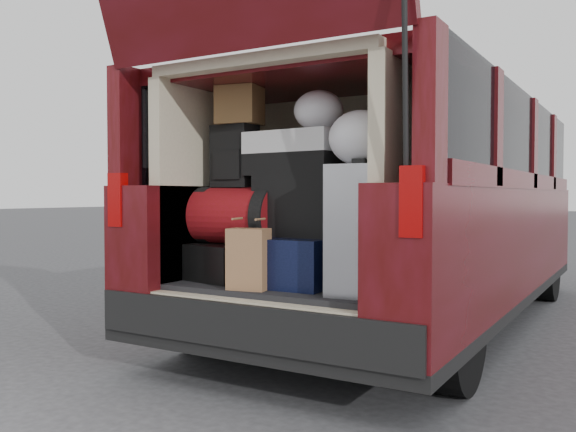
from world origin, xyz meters
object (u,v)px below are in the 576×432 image
at_px(navy_hardshell, 299,260).
at_px(red_duffel, 238,216).
at_px(twotone_duffel, 295,153).
at_px(backpack, 235,156).
at_px(silver_roller, 364,230).
at_px(black_hardshell, 235,261).
at_px(kraft_bag, 249,259).
at_px(black_soft_case, 301,206).

height_order(navy_hardshell, red_duffel, red_duffel).
bearing_deg(twotone_duffel, red_duffel, -166.44).
bearing_deg(backpack, silver_roller, -4.87).
bearing_deg(silver_roller, navy_hardshell, 159.79).
relative_size(red_duffel, twotone_duffel, 0.93).
distance_m(black_hardshell, twotone_duffel, 0.74).
xyz_separation_m(black_hardshell, kraft_bag, (0.31, -0.31, 0.06)).
bearing_deg(kraft_bag, black_hardshell, 124.58).
bearing_deg(silver_roller, red_duffel, 170.30).
bearing_deg(backpack, black_hardshell, 39.30).
distance_m(red_duffel, backpack, 0.35).
height_order(black_hardshell, silver_roller, silver_roller).
distance_m(silver_roller, twotone_duffel, 0.64).
height_order(navy_hardshell, silver_roller, silver_roller).
distance_m(navy_hardshell, twotone_duffel, 0.60).
distance_m(black_hardshell, backpack, 0.62).
xyz_separation_m(navy_hardshell, silver_roller, (0.45, -0.13, 0.19)).
relative_size(navy_hardshell, kraft_bag, 1.89).
relative_size(red_duffel, backpack, 1.38).
relative_size(black_hardshell, navy_hardshell, 0.87).
height_order(red_duffel, black_soft_case, black_soft_case).
distance_m(black_soft_case, twotone_duffel, 0.30).
bearing_deg(twotone_duffel, navy_hardshell, -8.91).
bearing_deg(black_hardshell, twotone_duffel, 14.94).
bearing_deg(navy_hardshell, backpack, -179.07).
height_order(black_hardshell, navy_hardshell, navy_hardshell).
relative_size(silver_roller, backpack, 1.76).
bearing_deg(red_duffel, black_soft_case, 5.17).
xyz_separation_m(kraft_bag, twotone_duffel, (0.09, 0.33, 0.57)).
xyz_separation_m(black_hardshell, black_soft_case, (0.44, 0.02, 0.33)).
bearing_deg(black_soft_case, twotone_duffel, 173.10).
bearing_deg(red_duffel, black_hardshell, 139.74).
xyz_separation_m(black_hardshell, twotone_duffel, (0.40, 0.02, 0.62)).
distance_m(navy_hardshell, backpack, 0.73).
xyz_separation_m(navy_hardshell, red_duffel, (-0.38, -0.05, 0.24)).
distance_m(black_hardshell, red_duffel, 0.28).
bearing_deg(black_hardshell, backpack, -131.22).
height_order(silver_roller, backpack, backpack).
distance_m(black_hardshell, black_soft_case, 0.55).
distance_m(black_soft_case, backpack, 0.53).
height_order(black_hardshell, twotone_duffel, twotone_duffel).
bearing_deg(black_hardshell, red_duffel, -26.33).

